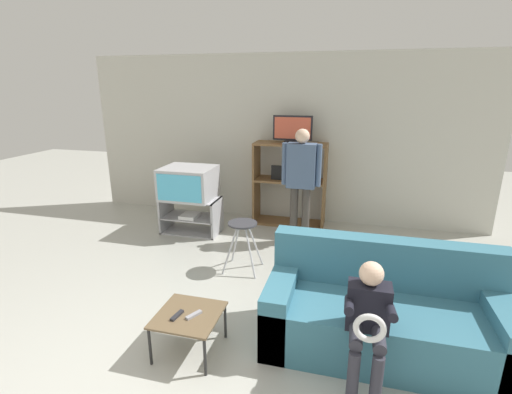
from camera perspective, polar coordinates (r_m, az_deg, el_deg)
The scene contains 12 objects.
wall_back at distance 5.97m, azimuth 3.74°, elevation 8.83°, with size 6.40×0.06×2.60m.
tv_stand at distance 5.62m, azimuth -9.93°, elevation -2.80°, with size 0.86×0.46×0.53m.
television_main at distance 5.50m, azimuth -10.33°, elevation 2.16°, with size 0.74×0.64×0.46m.
media_shelf at distance 5.78m, azimuth 5.19°, elevation 2.07°, with size 1.11×0.42×1.29m.
television_flat at distance 5.64m, azimuth 5.64°, elevation 10.21°, with size 0.59×0.20×0.41m.
folding_stool at distance 4.34m, azimuth -2.07°, elevation -5.33°, with size 0.42×0.38×0.60m.
snack_table at distance 3.21m, azimuth -10.33°, elevation -17.77°, with size 0.51×0.51×0.35m.
remote_control_black at distance 3.17m, azimuth -12.06°, elevation -17.37°, with size 0.04×0.14×0.02m, color #232328.
remote_control_white at distance 3.15m, azimuth -9.54°, elevation -17.45°, with size 0.04×0.14×0.02m, color gray.
couch at distance 3.37m, azimuth 18.92°, elevation -16.88°, with size 1.90×0.81×0.88m.
person_standing_adult at distance 5.03m, azimuth 6.95°, elevation 3.30°, with size 0.53×0.20×1.58m.
person_seated_child at distance 2.80m, azimuth 16.86°, elevation -17.38°, with size 0.33×0.43×0.96m.
Camera 1 is at (1.13, -1.64, 2.12)m, focal length 26.00 mm.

